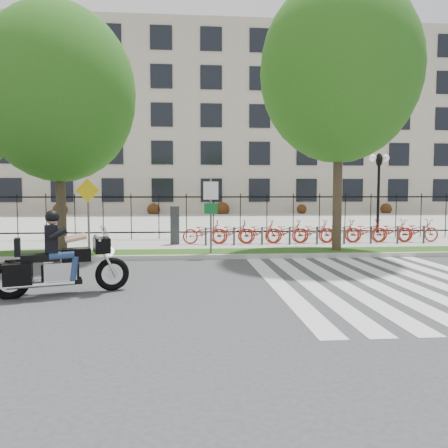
{
  "coord_description": "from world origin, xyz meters",
  "views": [
    {
      "loc": [
        0.07,
        -10.08,
        2.15
      ],
      "look_at": [
        1.15,
        3.0,
        1.23
      ],
      "focal_mm": 35.0,
      "sensor_mm": 36.0,
      "label": 1
    }
  ],
  "objects": [
    {
      "name": "sign_pole_regulatory",
      "position": [
        0.84,
        4.58,
        1.74
      ],
      "size": [
        0.5,
        0.09,
        2.5
      ],
      "color": "#59595B",
      "rests_on": "grass_verge"
    },
    {
      "name": "iron_fence",
      "position": [
        0.0,
        9.2,
        1.15
      ],
      "size": [
        30.0,
        0.06,
        2.0
      ],
      "primitive_type": null,
      "color": "black",
      "rests_on": "sidewalk"
    },
    {
      "name": "lamp_post_right",
      "position": [
        10.0,
        12.0,
        3.21
      ],
      "size": [
        1.06,
        0.7,
        4.25
      ],
      "color": "black",
      "rests_on": "ground"
    },
    {
      "name": "motorcycle_rider",
      "position": [
        -2.61,
        -0.65,
        0.72
      ],
      "size": [
        2.73,
        1.3,
        2.17
      ],
      "color": "black",
      "rests_on": "ground"
    },
    {
      "name": "crosswalk_stripes",
      "position": [
        4.83,
        0.0,
        0.01
      ],
      "size": [
        5.7,
        8.0,
        0.01
      ],
      "primitive_type": null,
      "color": "silver",
      "rests_on": "ground"
    },
    {
      "name": "street_tree_2",
      "position": [
        5.33,
        4.95,
        6.39
      ],
      "size": [
        5.51,
        5.51,
        9.41
      ],
      "color": "#32261B",
      "rests_on": "grass_verge"
    },
    {
      "name": "curb",
      "position": [
        0.0,
        4.1,
        0.07
      ],
      "size": [
        60.0,
        0.2,
        0.15
      ],
      "primitive_type": "cube",
      "color": "#AAA6A0",
      "rests_on": "ground"
    },
    {
      "name": "street_tree_1",
      "position": [
        -4.17,
        4.95,
        5.44
      ],
      "size": [
        5.06,
        5.06,
        8.2
      ],
      "color": "#32261B",
      "rests_on": "grass_verge"
    },
    {
      "name": "sidewalk",
      "position": [
        0.0,
        7.45,
        0.07
      ],
      "size": [
        60.0,
        3.5,
        0.15
      ],
      "primitive_type": "cube",
      "color": "#A7A59C",
      "rests_on": "ground"
    },
    {
      "name": "plaza",
      "position": [
        0.0,
        25.0,
        0.05
      ],
      "size": [
        80.0,
        34.0,
        0.1
      ],
      "primitive_type": "cube",
      "color": "#A7A59C",
      "rests_on": "ground"
    },
    {
      "name": "sign_pole_warning",
      "position": [
        -3.2,
        4.58,
        1.74
      ],
      "size": [
        0.78,
        0.09,
        2.49
      ],
      "color": "#59595B",
      "rests_on": "grass_verge"
    },
    {
      "name": "ground",
      "position": [
        0.0,
        0.0,
        0.0
      ],
      "size": [
        120.0,
        120.0,
        0.0
      ],
      "primitive_type": "plane",
      "color": "#363739",
      "rests_on": "ground"
    },
    {
      "name": "bike_share_station",
      "position": [
        5.08,
        7.2,
        0.62
      ],
      "size": [
        11.07,
        0.85,
        1.5
      ],
      "color": "#2D2D33",
      "rests_on": "sidewalk"
    },
    {
      "name": "office_building",
      "position": [
        0.0,
        44.92,
        9.97
      ],
      "size": [
        60.0,
        21.9,
        20.15
      ],
      "color": "#ABA28A",
      "rests_on": "ground"
    },
    {
      "name": "grass_verge",
      "position": [
        0.0,
        4.95,
        0.07
      ],
      "size": [
        60.0,
        1.5,
        0.15
      ],
      "primitive_type": "cube",
      "color": "#224A12",
      "rests_on": "ground"
    }
  ]
}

